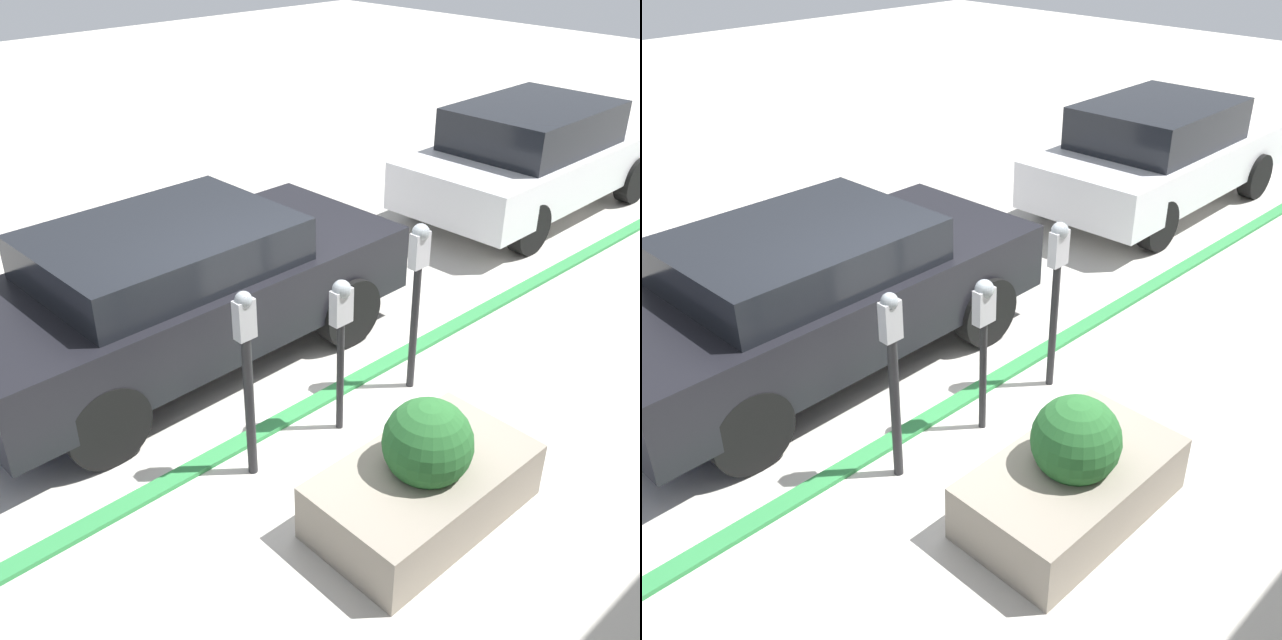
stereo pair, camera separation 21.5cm
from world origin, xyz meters
TOP-DOWN VIEW (x-y plane):
  - ground_plane at (0.00, 0.00)m, footprint 40.00×40.00m
  - curb_strip at (0.00, 0.08)m, footprint 24.50×0.16m
  - parking_meter_nearest at (-0.87, -0.24)m, footprint 0.15×0.13m
  - parking_meter_second at (0.02, -0.30)m, footprint 0.18×0.15m
  - parking_meter_middle at (0.92, -0.30)m, footprint 0.18×0.15m
  - planter_box at (-0.25, -1.45)m, footprint 1.65×0.92m
  - parked_car_middle at (-0.32, 1.48)m, footprint 4.32×1.92m
  - parked_car_rear at (5.46, 1.48)m, footprint 4.28×1.93m

SIDE VIEW (x-z plane):
  - ground_plane at x=0.00m, z-range 0.00..0.00m
  - curb_strip at x=0.00m, z-range 0.00..0.04m
  - planter_box at x=-0.25m, z-range -0.14..0.84m
  - parked_car_middle at x=-0.32m, z-range 0.06..1.49m
  - parked_car_rear at x=5.46m, z-range 0.03..1.54m
  - parking_meter_nearest at x=-0.87m, z-range 0.20..1.79m
  - parking_meter_second at x=0.02m, z-range 0.31..1.71m
  - parking_meter_middle at x=0.92m, z-range 0.30..1.90m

